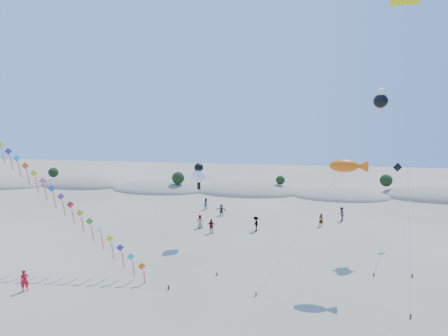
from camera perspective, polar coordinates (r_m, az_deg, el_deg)
dune_ridge at (r=66.85m, az=4.29°, el=-3.57°), size 145.30×11.49×5.57m
kite_train at (r=38.63m, az=-26.32°, el=-1.49°), size 25.15×7.00×15.96m
fish_kite at (r=32.50m, az=18.39°, el=0.27°), size 8.75×4.91×10.35m
cartoon_kite_low at (r=40.83m, az=-3.85°, el=-0.92°), size 4.30×9.55×8.70m
cartoon_kite_high at (r=43.11m, az=22.78°, el=9.57°), size 2.35×9.93×16.67m
parafoil_kite at (r=35.43m, az=25.89°, el=21.29°), size 2.23×7.96×23.44m
dark_kite at (r=42.55m, az=24.29°, el=-3.13°), size 4.91×10.51×8.74m
flyer_foreground at (r=35.04m, az=-28.11°, el=-14.91°), size 0.76×0.72×1.74m
beachgoers at (r=47.68m, az=10.93°, el=-7.82°), size 33.21×11.68×1.85m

